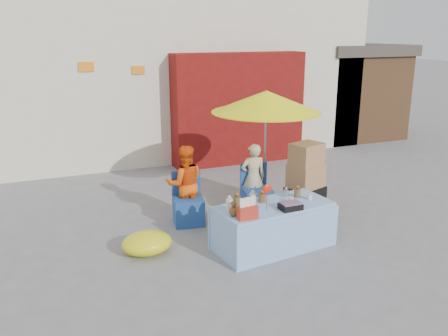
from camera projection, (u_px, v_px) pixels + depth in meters
name	position (u px, v px, depth m)	size (l,w,h in m)	color
ground	(220.00, 245.00, 7.07)	(80.00, 80.00, 0.00)	slate
backdrop	(134.00, 30.00, 13.06)	(14.00, 8.00, 7.80)	silver
market_table	(273.00, 226.00, 6.90)	(1.82, 1.02, 1.05)	#94B3EE
chair_left	(188.00, 209.00, 7.80)	(0.55, 0.54, 0.85)	#1E468D
chair_right	(256.00, 199.00, 8.26)	(0.55, 0.54, 0.85)	#1E468D
vendor_orange	(185.00, 184.00, 7.81)	(0.63, 0.49, 1.30)	#F8550D
vendor_beige	(253.00, 177.00, 8.29)	(0.44, 0.29, 1.21)	#C8BD8D
umbrella	(266.00, 102.00, 8.17)	(1.90, 1.90, 2.09)	gray
box_stack	(305.00, 183.00, 8.00)	(0.71, 0.64, 1.30)	black
tarp_bundle	(147.00, 243.00, 6.75)	(0.72, 0.58, 0.33)	yellow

